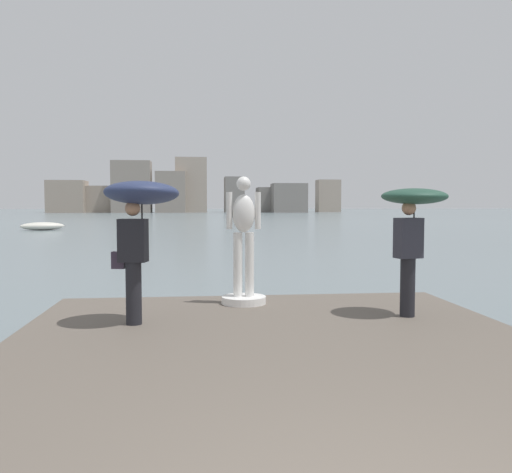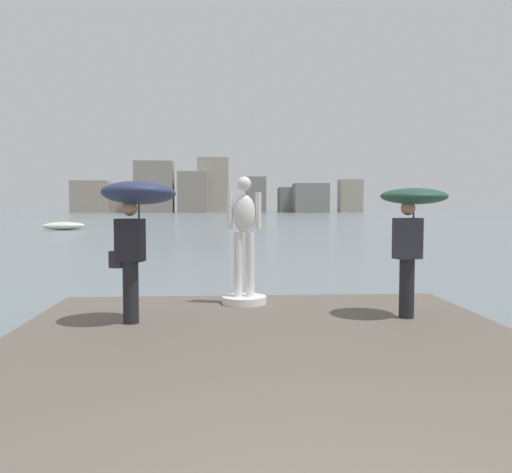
{
  "view_description": "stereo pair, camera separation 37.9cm",
  "coord_description": "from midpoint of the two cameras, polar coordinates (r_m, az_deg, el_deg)",
  "views": [
    {
      "loc": [
        -0.94,
        -2.36,
        2.09
      ],
      "look_at": [
        0.0,
        6.55,
        1.55
      ],
      "focal_mm": 38.25,
      "sensor_mm": 36.0,
      "label": 1
    },
    {
      "loc": [
        -0.56,
        -2.39,
        2.09
      ],
      "look_at": [
        0.0,
        6.55,
        1.55
      ],
      "focal_mm": 38.25,
      "sensor_mm": 36.0,
      "label": 2
    }
  ],
  "objects": [
    {
      "name": "ground_plane",
      "position": [
        42.44,
        -2.58,
        0.61
      ],
      "size": [
        400.0,
        400.0,
        0.0
      ],
      "primitive_type": "plane",
      "color": "slate"
    },
    {
      "name": "pier",
      "position": [
        5.09,
        5.44,
        -18.36
      ],
      "size": [
        6.71,
        10.57,
        0.4
      ],
      "primitive_type": "cube",
      "color": "#60564C",
      "rests_on": "ground"
    },
    {
      "name": "statue_white_figure",
      "position": [
        9.19,
        -0.07,
        -1.69
      ],
      "size": [
        0.75,
        0.75,
        2.15
      ],
      "color": "white",
      "rests_on": "pier"
    },
    {
      "name": "onlooker_left",
      "position": [
        7.79,
        -11.03,
        2.82
      ],
      "size": [
        1.22,
        1.23,
        2.03
      ],
      "color": "black",
      "rests_on": "pier"
    },
    {
      "name": "onlooker_right",
      "position": [
        8.42,
        17.23,
        2.15
      ],
      "size": [
        1.17,
        1.18,
        1.93
      ],
      "color": "black",
      "rests_on": "pier"
    },
    {
      "name": "boat_mid",
      "position": [
        46.56,
        -19.24,
        1.06
      ],
      "size": [
        3.55,
        2.25,
        0.63
      ],
      "color": "silver",
      "rests_on": "ground"
    },
    {
      "name": "distant_skyline",
      "position": [
        134.66,
        -5.21,
        4.62
      ],
      "size": [
        71.31,
        12.71,
        13.37
      ],
      "color": "gray",
      "rests_on": "ground"
    }
  ]
}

